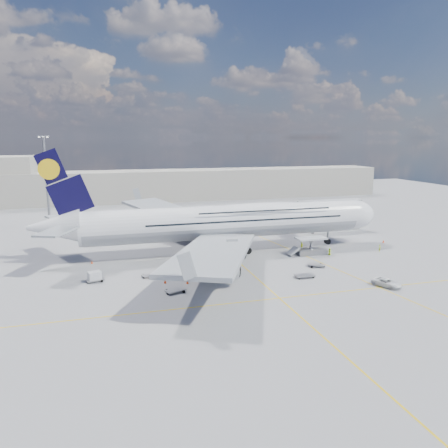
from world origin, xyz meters
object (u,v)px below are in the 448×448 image
object	(u,v)px
cone_wing_left_outer	(167,225)
dolly_back	(95,276)
catering_truck_inner	(180,226)
light_mast	(47,182)
catering_truck_outer	(135,217)
crew_loader	(302,246)
cone_nose	(383,241)
cone_wing_right_inner	(187,282)
crew_tug	(217,270)
cone_wing_right_outer	(165,281)
baggage_tug	(195,263)
dolly_row_c	(223,259)
crew_van	(330,252)
dolly_nose_near	(305,275)
crew_wing	(196,260)
cargo_loader	(310,248)
dolly_nose_far	(316,265)
cone_wing_left_inner	(163,239)
airliner	(228,221)
service_van	(387,283)
cone_tail	(92,262)
jet_bridge	(324,208)
dolly_row_a	(150,275)
dolly_row_b	(175,290)
crew_nose	(380,248)

from	to	relation	value
cone_wing_left_outer	dolly_back	bearing A→B (deg)	-113.00
dolly_back	catering_truck_inner	xyz separation A→B (m)	(21.69, 36.72, 0.67)
light_mast	catering_truck_outer	distance (m)	25.84
catering_truck_inner	crew_loader	distance (m)	34.78
dolly_back	cone_nose	size ratio (longest dim) A/B	5.22
dolly_back	cone_wing_right_inner	distance (m)	16.38
crew_tug	cone_wing_right_outer	bearing A→B (deg)	-156.72
baggage_tug	cone_wing_right_inner	xyz separation A→B (m)	(-3.25, -9.29, -0.45)
dolly_row_c	crew_van	world-z (taller)	dolly_row_c
dolly_nose_near	crew_van	bearing A→B (deg)	44.13
crew_wing	cargo_loader	bearing A→B (deg)	-73.01
dolly_nose_far	cone_wing_right_outer	bearing A→B (deg)	-147.27
cargo_loader	cone_wing_left_inner	distance (m)	36.43
dolly_back	crew_van	distance (m)	48.72
airliner	light_mast	xyz separation A→B (m)	(-40.26, 35.00, 6.34)
light_mast	catering_truck_outer	bearing A→B (deg)	8.04
service_van	cone_nose	xyz separation A→B (m)	(19.12, 27.61, -0.38)
cargo_loader	catering_truck_inner	bearing A→B (deg)	127.57
baggage_tug	catering_truck_inner	xyz separation A→B (m)	(2.99, 32.85, 0.93)
baggage_tug	service_van	world-z (taller)	baggage_tug
crew_wing	cone_tail	size ratio (longest dim) A/B	2.83
airliner	jet_bridge	xyz separation A→B (m)	(29.55, 10.94, -0.02)
crew_tug	cone_tail	size ratio (longest dim) A/B	2.94
catering_truck_inner	dolly_row_c	bearing A→B (deg)	-96.34
baggage_tug	crew_tug	world-z (taller)	baggage_tug
dolly_row_a	cone_wing_left_inner	xyz separation A→B (m)	(6.42, 28.81, -0.07)
dolly_nose_near	crew_tug	world-z (taller)	crew_tug
airliner	cone_wing_right_outer	world-z (taller)	airliner
dolly_row_b	baggage_tug	world-z (taller)	baggage_tug
dolly_row_b	cone_wing_right_inner	size ratio (longest dim) A/B	5.93
catering_truck_inner	cone_nose	bearing A→B (deg)	-40.78
light_mast	cone_wing_left_inner	distance (m)	36.68
dolly_nose_far	dolly_nose_near	distance (m)	7.55
catering_truck_outer	dolly_nose_near	bearing A→B (deg)	-76.95
crew_loader	cone_wing_left_outer	world-z (taller)	crew_loader
dolly_nose_far	crew_wing	world-z (taller)	crew_wing
crew_van	crew_tug	bearing A→B (deg)	66.69
cargo_loader	crew_nose	world-z (taller)	cargo_loader
catering_truck_outer	cone_wing_left_outer	world-z (taller)	catering_truck_outer
jet_bridge	catering_truck_outer	distance (m)	54.44
cargo_loader	dolly_row_c	size ratio (longest dim) A/B	2.33
service_van	catering_truck_inner	bearing A→B (deg)	89.30
baggage_tug	cone_nose	xyz separation A→B (m)	(48.12, 7.50, -0.44)
crew_van	cone_tail	xyz separation A→B (m)	(-49.17, 7.43, -0.51)
jet_bridge	dolly_back	size ratio (longest dim) A/B	5.72
service_van	cone_wing_right_outer	xyz separation A→B (m)	(-35.94, 12.11, -0.38)
airliner	dolly_row_b	distance (m)	28.51
dolly_nose_near	cone_nose	world-z (taller)	cone_nose
cargo_loader	crew_loader	world-z (taller)	cargo_loader
dolly_back	crew_wing	xyz separation A→B (m)	(19.36, 6.04, -0.21)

